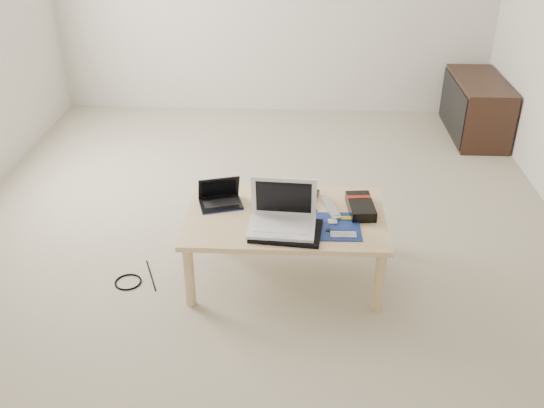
{
  "coord_description": "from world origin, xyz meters",
  "views": [
    {
      "loc": [
        0.24,
        -3.58,
        2.1
      ],
      "look_at": [
        0.11,
        -0.7,
        0.47
      ],
      "focal_mm": 40.0,
      "sensor_mm": 36.0,
      "label": 1
    }
  ],
  "objects_px": {
    "media_cabinet": "(475,108)",
    "white_laptop": "(282,217)",
    "gpu_box": "(361,206)",
    "netbook": "(220,199)",
    "coffee_table": "(285,222)"
  },
  "relations": [
    {
      "from": "media_cabinet",
      "to": "white_laptop",
      "type": "xyz_separation_m",
      "value": [
        -1.6,
        -2.3,
        0.22
      ]
    },
    {
      "from": "coffee_table",
      "to": "gpu_box",
      "type": "distance_m",
      "value": 0.43
    },
    {
      "from": "white_laptop",
      "to": "coffee_table",
      "type": "bearing_deg",
      "value": 84.75
    },
    {
      "from": "gpu_box",
      "to": "white_laptop",
      "type": "bearing_deg",
      "value": -154.26
    },
    {
      "from": "media_cabinet",
      "to": "white_laptop",
      "type": "height_order",
      "value": "white_laptop"
    },
    {
      "from": "coffee_table",
      "to": "netbook",
      "type": "xyz_separation_m",
      "value": [
        -0.37,
        0.11,
        0.08
      ]
    },
    {
      "from": "coffee_table",
      "to": "white_laptop",
      "type": "relative_size",
      "value": 3.04
    },
    {
      "from": "gpu_box",
      "to": "netbook",
      "type": "bearing_deg",
      "value": 176.82
    },
    {
      "from": "coffee_table",
      "to": "media_cabinet",
      "type": "height_order",
      "value": "media_cabinet"
    },
    {
      "from": "netbook",
      "to": "white_laptop",
      "type": "distance_m",
      "value": 0.44
    },
    {
      "from": "coffee_table",
      "to": "media_cabinet",
      "type": "relative_size",
      "value": 1.22
    },
    {
      "from": "netbook",
      "to": "white_laptop",
      "type": "bearing_deg",
      "value": -34.87
    },
    {
      "from": "coffee_table",
      "to": "gpu_box",
      "type": "height_order",
      "value": "gpu_box"
    },
    {
      "from": "media_cabinet",
      "to": "gpu_box",
      "type": "relative_size",
      "value": 3.23
    },
    {
      "from": "media_cabinet",
      "to": "white_laptop",
      "type": "bearing_deg",
      "value": -124.89
    }
  ]
}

